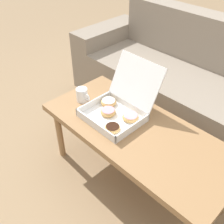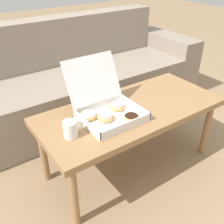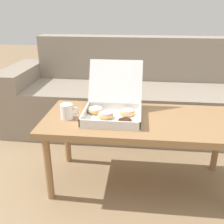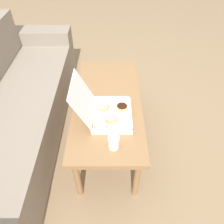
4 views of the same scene
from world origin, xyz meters
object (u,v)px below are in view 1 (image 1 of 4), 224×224
coffee_table (137,135)px  pastry_box (119,107)px  couch (208,95)px  coffee_mug (82,95)px

coffee_table → pastry_box: 0.20m
couch → pastry_box: 0.90m
coffee_table → pastry_box: bearing=173.1°
coffee_table → couch: bearing=90.0°
couch → coffee_mug: (-0.45, -0.92, 0.22)m
pastry_box → coffee_table: bearing=-6.9°
couch → pastry_box: couch is taller
pastry_box → coffee_mug: bearing=-166.1°
coffee_table → pastry_box: (-0.18, 0.02, 0.10)m
couch → coffee_table: couch is taller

